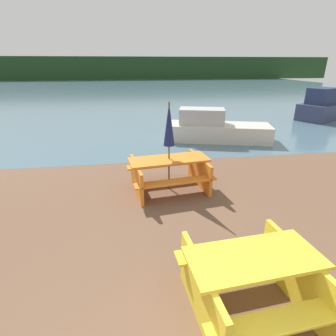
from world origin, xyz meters
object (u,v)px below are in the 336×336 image
picnic_table_orange (169,171)px  picnic_table_yellow (251,278)px  umbrella_navy (169,125)px  boat (215,129)px  boat_second (323,108)px

picnic_table_orange → picnic_table_yellow: bearing=-82.6°
picnic_table_orange → umbrella_navy: bearing=-86.4°
picnic_table_yellow → umbrella_navy: 3.65m
picnic_table_yellow → boat: (2.00, 7.47, -0.02)m
boat_second → boat: bearing=176.1°
picnic_table_orange → umbrella_navy: umbrella_navy is taller
umbrella_navy → boat_second: (9.55, 7.23, -0.94)m
picnic_table_orange → boat_second: 11.98m
picnic_table_orange → boat_second: size_ratio=0.55×
picnic_table_yellow → picnic_table_orange: (-0.45, 3.45, -0.00)m
picnic_table_yellow → boat: bearing=75.0°
boat_second → picnic_table_yellow: bearing=-158.7°
umbrella_navy → boat: bearing=58.6°
picnic_table_yellow → picnic_table_orange: picnic_table_yellow is taller
picnic_table_yellow → umbrella_navy: umbrella_navy is taller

